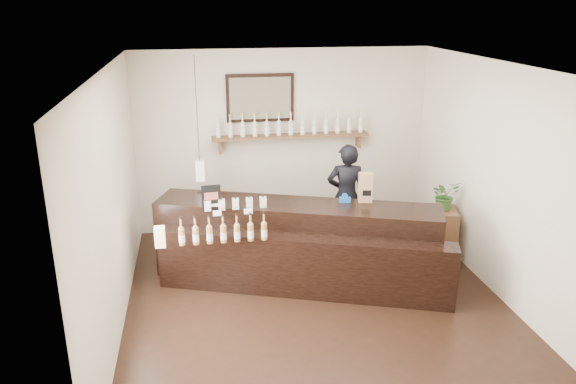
{
  "coord_description": "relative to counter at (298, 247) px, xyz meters",
  "views": [
    {
      "loc": [
        -1.33,
        -5.88,
        3.48
      ],
      "look_at": [
        -0.22,
        0.7,
        1.18
      ],
      "focal_mm": 35.0,
      "sensor_mm": 36.0,
      "label": 1
    }
  ],
  "objects": [
    {
      "name": "paper_bag",
      "position": [
        0.89,
        0.08,
        0.73
      ],
      "size": [
        0.19,
        0.16,
        0.38
      ],
      "color": "#99734A",
      "rests_on": "counter"
    },
    {
      "name": "promo_sign",
      "position": [
        -1.07,
        0.08,
        0.7
      ],
      "size": [
        0.23,
        0.04,
        0.33
      ],
      "color": "black",
      "rests_on": "counter"
    },
    {
      "name": "back_wall_decor",
      "position": [
        -0.03,
        1.81,
        1.28
      ],
      "size": [
        2.66,
        0.96,
        1.69
      ],
      "color": "brown",
      "rests_on": "ground"
    },
    {
      "name": "shopkeeper",
      "position": [
        0.89,
        0.98,
        0.4
      ],
      "size": [
        0.71,
        0.54,
        1.75
      ],
      "primitive_type": "imported",
      "rotation": [
        0.0,
        0.0,
        2.95
      ],
      "color": "black",
      "rests_on": "ground"
    },
    {
      "name": "potted_plant",
      "position": [
        2.12,
        0.36,
        0.46
      ],
      "size": [
        0.42,
        0.38,
        0.42
      ],
      "primitive_type": "imported",
      "rotation": [
        0.0,
        0.0,
        0.16
      ],
      "color": "#305B24",
      "rests_on": "side_cabinet"
    },
    {
      "name": "side_cabinet",
      "position": [
        2.12,
        0.36,
        -0.12
      ],
      "size": [
        0.47,
        0.57,
        0.72
      ],
      "color": "brown",
      "rests_on": "ground"
    },
    {
      "name": "tape_dispenser",
      "position": [
        0.62,
        0.09,
        0.59
      ],
      "size": [
        0.15,
        0.07,
        0.12
      ],
      "color": "#174EA1",
      "rests_on": "counter"
    },
    {
      "name": "counter",
      "position": [
        0.0,
        0.0,
        0.0
      ],
      "size": [
        3.64,
        2.15,
        1.19
      ],
      "color": "black",
      "rests_on": "ground"
    },
    {
      "name": "ground",
      "position": [
        0.12,
        -0.57,
        -0.48
      ],
      "size": [
        5.0,
        5.0,
        0.0
      ],
      "primitive_type": "plane",
      "color": "black",
      "rests_on": "ground"
    },
    {
      "name": "room_shell",
      "position": [
        0.12,
        -0.57,
        1.23
      ],
      "size": [
        5.0,
        5.0,
        5.0
      ],
      "color": "beige",
      "rests_on": "ground"
    }
  ]
}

